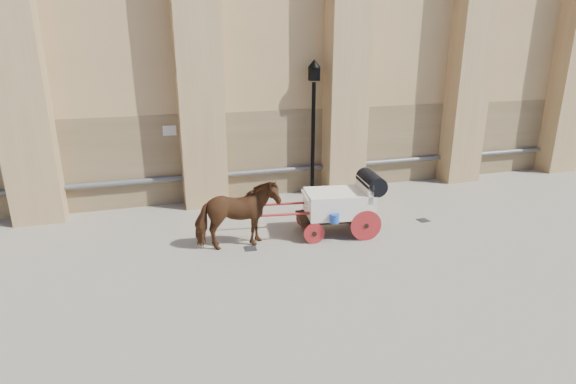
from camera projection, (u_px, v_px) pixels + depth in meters
name	position (u px, v px, depth m)	size (l,w,h in m)	color
ground	(261.00, 242.00, 12.20)	(90.00, 90.00, 0.00)	gray
horse	(237.00, 216.00, 11.58)	(0.97, 2.14, 1.81)	#562D17
carriage	(344.00, 202.00, 12.52)	(4.11, 1.67, 1.75)	black
street_lamp	(313.00, 125.00, 15.42)	(0.44, 0.44, 4.69)	black
drain_grate_near	(250.00, 249.00, 11.78)	(0.32, 0.32, 0.01)	black
drain_grate_far	(423.00, 220.00, 13.73)	(0.32, 0.32, 0.01)	black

